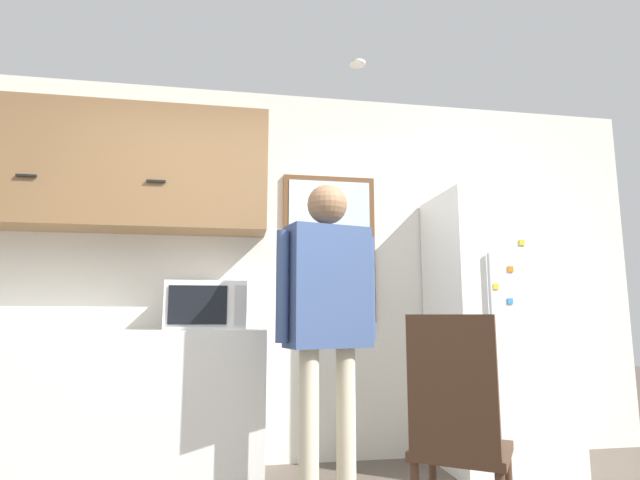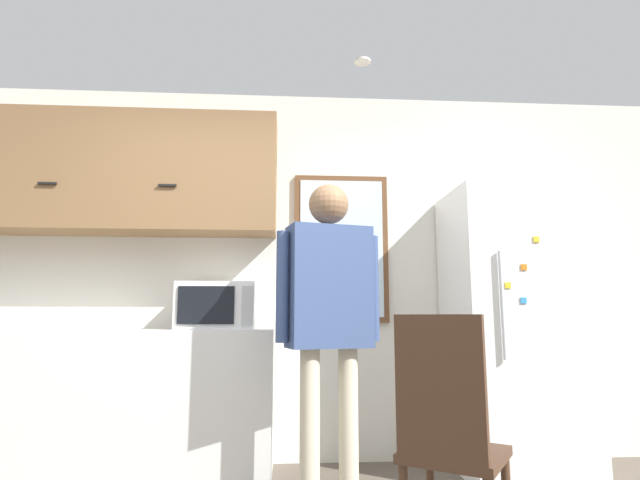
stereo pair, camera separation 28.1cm
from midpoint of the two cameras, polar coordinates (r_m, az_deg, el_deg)
name	(u,v)px [view 2 (the right image)]	position (r m, az deg, el deg)	size (l,w,h in m)	color
back_wall	(273,270)	(3.69, -3.23, -3.44)	(6.00, 0.06, 2.70)	silver
counter	(98,403)	(3.57, -21.92, -16.92)	(2.22, 0.55, 0.93)	silver
upper_cabinets	(118,174)	(3.76, -20.10, 7.16)	(2.22, 0.37, 0.84)	olive
microwave	(218,306)	(3.40, -9.29, -7.43)	(0.50, 0.42, 0.30)	white
person	(329,301)	(2.87, 3.86, -6.94)	(0.60, 0.33, 1.78)	beige
refrigerator	(513,328)	(3.69, 23.25, -9.24)	(0.80, 0.71, 1.87)	white
chair	(448,430)	(2.35, 17.98, -19.94)	(0.56, 0.56, 1.02)	#472D1E
window	(341,248)	(3.70, 4.64, -0.90)	(0.69, 0.05, 1.10)	brown
ceiling_light	(362,61)	(3.52, 7.29, 19.64)	(0.11, 0.11, 0.01)	white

